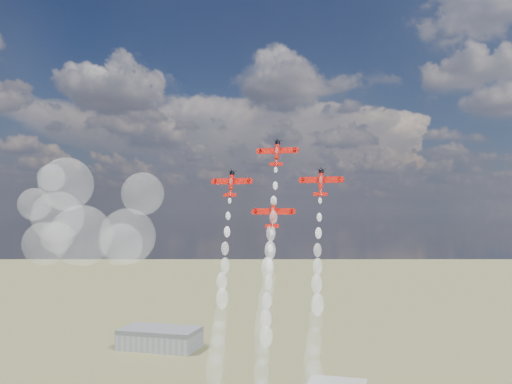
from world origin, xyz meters
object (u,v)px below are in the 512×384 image
object	(u,v)px
hangar	(160,338)
plane_left	(231,183)
plane_lead	(277,153)
plane_right	(321,182)
plane_slot	(273,214)

from	to	relation	value
hangar	plane_left	bearing A→B (deg)	-58.34
plane_left	plane_lead	bearing A→B (deg)	10.87
plane_left	plane_right	size ratio (longest dim) A/B	1.00
plane_lead	plane_right	xyz separation A→B (m)	(13.97, -2.68, -9.40)
plane_right	plane_slot	size ratio (longest dim) A/B	1.00
hangar	plane_lead	size ratio (longest dim) A/B	4.26
hangar	plane_lead	world-z (taller)	plane_lead
plane_lead	plane_left	distance (m)	17.05
plane_right	plane_slot	xyz separation A→B (m)	(-13.97, -2.68, -9.40)
plane_lead	plane_right	bearing A→B (deg)	-10.87
plane_right	plane_lead	bearing A→B (deg)	169.13
hangar	plane_right	bearing A→B (deg)	-51.92
hangar	plane_right	xyz separation A→B (m)	(131.14, -167.35, 91.64)
plane_lead	plane_left	bearing A→B (deg)	-169.13
plane_right	plane_slot	bearing A→B (deg)	-169.13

